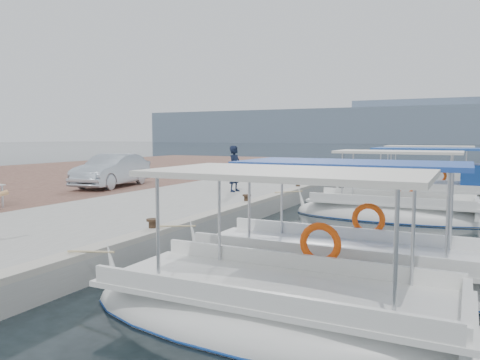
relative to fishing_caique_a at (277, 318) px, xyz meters
name	(u,v)px	position (x,y,z in m)	size (l,w,h in m)	color
ground	(236,229)	(-3.69, 6.04, -0.12)	(400.00, 400.00, 0.00)	black
concrete_quay	(225,195)	(-6.69, 11.04, 0.13)	(6.00, 40.00, 0.50)	#9C9C97
quay_curb	(288,192)	(-3.91, 11.04, 0.44)	(0.44, 40.00, 0.12)	#B0AA9C
cobblestone_strip	(130,190)	(-11.69, 11.04, 0.13)	(4.00, 40.00, 0.50)	brown
fishing_caique_a	(277,318)	(0.00, 0.00, 0.00)	(6.21, 2.36, 2.83)	white
fishing_caique_b	(340,273)	(0.26, 2.59, 0.00)	(6.73, 2.26, 2.83)	white
fishing_caique_c	(391,215)	(0.12, 9.83, 0.00)	(6.46, 2.12, 2.83)	white
fishing_caique_d	(431,197)	(1.00, 14.69, 0.06)	(8.00, 2.50, 2.83)	white
fishing_caique_e	(424,187)	(0.35, 19.42, 0.00)	(6.91, 2.17, 2.83)	white
mooring_bollards	(247,199)	(-4.04, 7.54, 0.57)	(0.28, 20.28, 0.33)	black
fisherman	(235,169)	(-6.00, 10.57, 1.29)	(0.67, 0.44, 1.84)	black
parked_car	(112,170)	(-11.68, 9.86, 1.09)	(1.52, 4.35, 1.43)	silver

